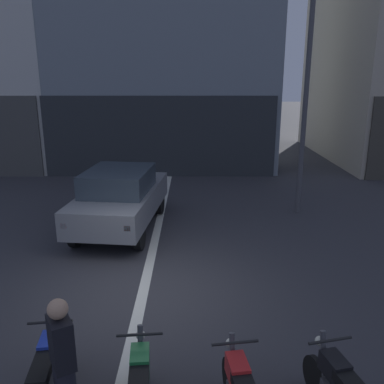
% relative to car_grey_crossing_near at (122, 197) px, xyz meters
% --- Properties ---
extents(ground_plane, '(120.00, 120.00, 0.00)m').
position_rel_car_grey_crossing_near_xyz_m(ground_plane, '(0.95, -3.33, -0.89)').
color(ground_plane, '#333338').
extents(lane_centre_line, '(0.20, 18.00, 0.01)m').
position_rel_car_grey_crossing_near_xyz_m(lane_centre_line, '(0.95, 2.67, -0.88)').
color(lane_centre_line, silver).
rests_on(lane_centre_line, ground).
extents(car_grey_crossing_near, '(2.19, 4.26, 1.64)m').
position_rel_car_grey_crossing_near_xyz_m(car_grey_crossing_near, '(0.00, 0.00, 0.00)').
color(car_grey_crossing_near, black).
rests_on(car_grey_crossing_near, ground).
extents(street_lamp, '(0.36, 0.36, 6.90)m').
position_rel_car_grey_crossing_near_xyz_m(street_lamp, '(5.03, 1.37, 3.31)').
color(street_lamp, '#47474C').
rests_on(street_lamp, ground).
extents(motorcycle_blue_row_leftmost, '(0.55, 1.67, 0.98)m').
position_rel_car_grey_crossing_near_xyz_m(motorcycle_blue_row_leftmost, '(0.13, -6.03, -0.43)').
color(motorcycle_blue_row_leftmost, black).
rests_on(motorcycle_blue_row_leftmost, ground).
extents(person_by_motorcycles, '(0.37, 0.42, 1.67)m').
position_rel_car_grey_crossing_near_xyz_m(person_by_motorcycles, '(0.45, -6.37, -0.03)').
color(person_by_motorcycles, '#23232D').
rests_on(person_by_motorcycles, ground).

